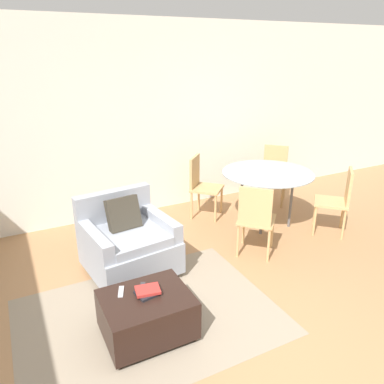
{
  "coord_description": "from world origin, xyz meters",
  "views": [
    {
      "loc": [
        -1.47,
        -1.7,
        2.32
      ],
      "look_at": [
        0.42,
        1.99,
        0.75
      ],
      "focal_mm": 35.0,
      "sensor_mm": 36.0,
      "label": 1
    }
  ],
  "objects_px": {
    "armchair": "(128,243)",
    "book_stack": "(147,291)",
    "tv_remote_secondary": "(142,287)",
    "dining_chair_near_left": "(256,216)",
    "ottoman": "(147,314)",
    "dining_chair_near_right": "(339,197)",
    "tv_remote_primary": "(121,292)",
    "dining_chair_far_left": "(201,182)",
    "dining_chair_far_right": "(274,170)",
    "dining_table": "(267,177)"
  },
  "relations": [
    {
      "from": "armchair",
      "to": "book_stack",
      "type": "bearing_deg",
      "value": -98.63
    },
    {
      "from": "tv_remote_secondary",
      "to": "dining_chair_near_left",
      "type": "xyz_separation_m",
      "value": [
        1.6,
        0.54,
        0.12
      ]
    },
    {
      "from": "armchair",
      "to": "ottoman",
      "type": "relative_size",
      "value": 1.34
    },
    {
      "from": "dining_chair_near_left",
      "to": "dining_chair_near_right",
      "type": "bearing_deg",
      "value": 0.0
    },
    {
      "from": "tv_remote_primary",
      "to": "tv_remote_secondary",
      "type": "height_order",
      "value": "same"
    },
    {
      "from": "dining_chair_near_right",
      "to": "tv_remote_primary",
      "type": "bearing_deg",
      "value": -170.44
    },
    {
      "from": "dining_chair_far_left",
      "to": "dining_chair_far_right",
      "type": "relative_size",
      "value": 1.0
    },
    {
      "from": "dining_chair_near_left",
      "to": "ottoman",
      "type": "bearing_deg",
      "value": -157.08
    },
    {
      "from": "armchair",
      "to": "tv_remote_secondary",
      "type": "height_order",
      "value": "armchair"
    },
    {
      "from": "dining_chair_near_right",
      "to": "dining_chair_far_left",
      "type": "bearing_deg",
      "value": 135.0
    },
    {
      "from": "dining_chair_near_left",
      "to": "dining_chair_near_right",
      "type": "relative_size",
      "value": 1.0
    },
    {
      "from": "book_stack",
      "to": "dining_table",
      "type": "relative_size",
      "value": 0.18
    },
    {
      "from": "dining_chair_near_left",
      "to": "dining_chair_far_right",
      "type": "bearing_deg",
      "value": 45.0
    },
    {
      "from": "dining_chair_near_left",
      "to": "dining_chair_near_right",
      "type": "distance_m",
      "value": 1.34
    },
    {
      "from": "book_stack",
      "to": "dining_chair_far_right",
      "type": "xyz_separation_m",
      "value": [
        2.93,
        1.99,
        0.1
      ]
    },
    {
      "from": "ottoman",
      "to": "dining_table",
      "type": "bearing_deg",
      "value": 30.61
    },
    {
      "from": "ottoman",
      "to": "tv_remote_secondary",
      "type": "xyz_separation_m",
      "value": [
        0.02,
        0.14,
        0.18
      ]
    },
    {
      "from": "tv_remote_primary",
      "to": "dining_chair_far_right",
      "type": "height_order",
      "value": "dining_chair_far_right"
    },
    {
      "from": "ottoman",
      "to": "dining_chair_far_right",
      "type": "relative_size",
      "value": 0.82
    },
    {
      "from": "armchair",
      "to": "dining_table",
      "type": "bearing_deg",
      "value": 7.98
    },
    {
      "from": "tv_remote_primary",
      "to": "dining_chair_near_left",
      "type": "relative_size",
      "value": 0.18
    },
    {
      "from": "armchair",
      "to": "book_stack",
      "type": "xyz_separation_m",
      "value": [
        -0.16,
        -1.02,
        0.07
      ]
    },
    {
      "from": "book_stack",
      "to": "dining_chair_far_left",
      "type": "height_order",
      "value": "dining_chair_far_left"
    },
    {
      "from": "dining_table",
      "to": "dining_chair_far_left",
      "type": "distance_m",
      "value": 0.96
    },
    {
      "from": "dining_table",
      "to": "tv_remote_primary",
      "type": "bearing_deg",
      "value": -154.04
    },
    {
      "from": "armchair",
      "to": "ottoman",
      "type": "xyz_separation_m",
      "value": [
        -0.18,
        -1.06,
        -0.13
      ]
    },
    {
      "from": "dining_chair_near_left",
      "to": "armchair",
      "type": "bearing_deg",
      "value": 165.42
    },
    {
      "from": "armchair",
      "to": "ottoman",
      "type": "distance_m",
      "value": 1.08
    },
    {
      "from": "dining_chair_far_left",
      "to": "ottoman",
      "type": "bearing_deg",
      "value": -128.67
    },
    {
      "from": "ottoman",
      "to": "tv_remote_primary",
      "type": "distance_m",
      "value": 0.29
    },
    {
      "from": "armchair",
      "to": "dining_chair_far_right",
      "type": "xyz_separation_m",
      "value": [
        2.77,
        0.96,
        0.17
      ]
    },
    {
      "from": "ottoman",
      "to": "book_stack",
      "type": "distance_m",
      "value": 0.2
    },
    {
      "from": "ottoman",
      "to": "dining_chair_far_left",
      "type": "relative_size",
      "value": 0.82
    },
    {
      "from": "armchair",
      "to": "dining_table",
      "type": "height_order",
      "value": "armchair"
    },
    {
      "from": "tv_remote_primary",
      "to": "dining_table",
      "type": "xyz_separation_m",
      "value": [
        2.45,
        1.19,
        0.3
      ]
    },
    {
      "from": "tv_remote_secondary",
      "to": "dining_chair_near_right",
      "type": "height_order",
      "value": "dining_chair_near_right"
    },
    {
      "from": "tv_remote_secondary",
      "to": "book_stack",
      "type": "bearing_deg",
      "value": -86.25
    },
    {
      "from": "dining_chair_near_right",
      "to": "dining_table",
      "type": "bearing_deg",
      "value": 135.0
    },
    {
      "from": "dining_chair_far_left",
      "to": "dining_table",
      "type": "bearing_deg",
      "value": -45.0
    },
    {
      "from": "dining_chair_near_right",
      "to": "dining_chair_far_left",
      "type": "height_order",
      "value": "same"
    },
    {
      "from": "book_stack",
      "to": "dining_chair_far_left",
      "type": "xyz_separation_m",
      "value": [
        1.59,
        1.99,
        0.1
      ]
    },
    {
      "from": "book_stack",
      "to": "dining_chair_near_left",
      "type": "distance_m",
      "value": 1.72
    },
    {
      "from": "armchair",
      "to": "dining_chair_near_right",
      "type": "distance_m",
      "value": 2.8
    },
    {
      "from": "book_stack",
      "to": "tv_remote_secondary",
      "type": "xyz_separation_m",
      "value": [
        -0.01,
        0.11,
        -0.02
      ]
    },
    {
      "from": "ottoman",
      "to": "tv_remote_primary",
      "type": "bearing_deg",
      "value": 136.72
    },
    {
      "from": "tv_remote_secondary",
      "to": "dining_chair_near_left",
      "type": "relative_size",
      "value": 0.16
    },
    {
      "from": "armchair",
      "to": "dining_chair_near_right",
      "type": "relative_size",
      "value": 1.1
    },
    {
      "from": "dining_table",
      "to": "dining_chair_near_right",
      "type": "height_order",
      "value": "dining_chair_near_right"
    },
    {
      "from": "dining_chair_near_left",
      "to": "dining_chair_far_left",
      "type": "relative_size",
      "value": 1.0
    },
    {
      "from": "book_stack",
      "to": "dining_chair_near_right",
      "type": "xyz_separation_m",
      "value": [
        2.93,
        0.65,
        0.1
      ]
    }
  ]
}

